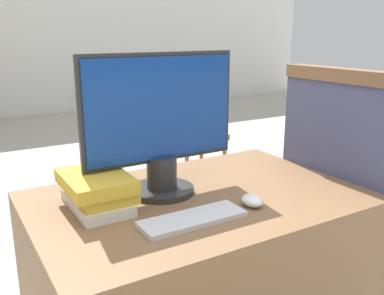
{
  "coord_description": "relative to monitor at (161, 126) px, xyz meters",
  "views": [
    {
      "loc": [
        -0.71,
        -0.79,
        1.29
      ],
      "look_at": [
        -0.05,
        0.33,
        0.94
      ],
      "focal_mm": 40.0,
      "sensor_mm": 36.0,
      "label": 1
    }
  ],
  "objects": [
    {
      "name": "desk",
      "position": [
        0.09,
        -0.09,
        -0.61
      ],
      "size": [
        1.11,
        0.74,
        0.75
      ],
      "color": "brown",
      "rests_on": "ground_plane"
    },
    {
      "name": "carrel_divider",
      "position": [
        0.67,
        -0.18,
        -0.4
      ],
      "size": [
        0.07,
        0.55,
        1.16
      ],
      "color": "#474C70",
      "rests_on": "ground_plane"
    },
    {
      "name": "monitor",
      "position": [
        0.0,
        0.0,
        0.0
      ],
      "size": [
        0.55,
        0.22,
        0.48
      ],
      "color": "#282828",
      "rests_on": "desk"
    },
    {
      "name": "book_stack",
      "position": [
        -0.23,
        -0.01,
        -0.18
      ],
      "size": [
        0.19,
        0.28,
        0.11
      ],
      "color": "silver",
      "rests_on": "desk"
    },
    {
      "name": "mouse",
      "position": [
        0.19,
        -0.25,
        -0.22
      ],
      "size": [
        0.06,
        0.08,
        0.04
      ],
      "color": "white",
      "rests_on": "desk"
    },
    {
      "name": "keyboard",
      "position": [
        -0.03,
        -0.26,
        -0.23
      ],
      "size": [
        0.32,
        0.11,
        0.02
      ],
      "color": "silver",
      "rests_on": "desk"
    },
    {
      "name": "far_chair",
      "position": [
        1.26,
        1.95,
        -0.48
      ],
      "size": [
        0.44,
        0.44,
        0.95
      ],
      "rotation": [
        0.0,
        0.0,
        0.79
      ],
      "color": "brown",
      "rests_on": "ground_plane"
    }
  ]
}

